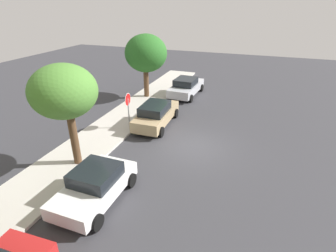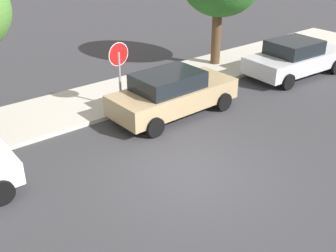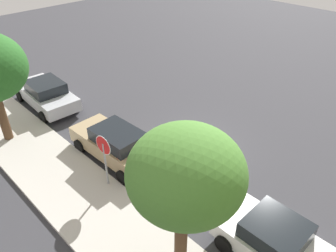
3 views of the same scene
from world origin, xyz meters
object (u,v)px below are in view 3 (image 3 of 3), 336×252
at_px(parked_car_white, 277,242).
at_px(street_tree_mid_block, 186,175).
at_px(stop_sign, 104,153).
at_px(parked_car_silver, 46,94).
at_px(parked_car_tan, 116,144).

distance_m(parked_car_white, street_tree_mid_block, 4.32).
bearing_deg(stop_sign, street_tree_mid_block, 172.59).
height_order(stop_sign, parked_car_silver, stop_sign).
bearing_deg(stop_sign, parked_car_silver, -10.93).
bearing_deg(stop_sign, parked_car_white, -164.37).
xyz_separation_m(parked_car_white, parked_car_silver, (14.12, 0.29, 0.04)).
bearing_deg(parked_car_silver, parked_car_tan, 178.83).
relative_size(stop_sign, street_tree_mid_block, 0.47).
height_order(parked_car_tan, parked_car_silver, parked_car_tan).
relative_size(stop_sign, parked_car_white, 0.63).
distance_m(stop_sign, street_tree_mid_block, 5.14).
height_order(stop_sign, street_tree_mid_block, street_tree_mid_block).
height_order(parked_car_white, parked_car_silver, parked_car_silver).
bearing_deg(street_tree_mid_block, parked_car_white, -126.51).
relative_size(parked_car_white, street_tree_mid_block, 0.76).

